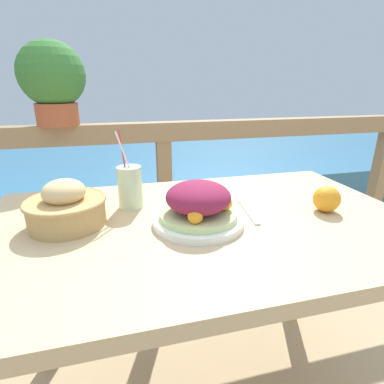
# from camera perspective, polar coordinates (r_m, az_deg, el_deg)

# --- Properties ---
(patio_table) EXTENTS (1.26, 0.76, 0.76)m
(patio_table) POSITION_cam_1_polar(r_m,az_deg,el_deg) (0.93, 1.88, -10.92)
(patio_table) COLOR tan
(patio_table) RESTS_ON ground_plane
(railing_fence) EXTENTS (2.80, 0.08, 0.96)m
(railing_fence) POSITION_cam_1_polar(r_m,az_deg,el_deg) (1.54, -5.34, 4.49)
(railing_fence) COLOR #937551
(railing_fence) RESTS_ON ground_plane
(sea_backdrop) EXTENTS (12.00, 4.00, 0.45)m
(sea_backdrop) POSITION_cam_1_polar(r_m,az_deg,el_deg) (4.07, -10.80, 6.63)
(sea_backdrop) COLOR teal
(sea_backdrop) RESTS_ON ground_plane
(salad_plate) EXTENTS (0.26, 0.26, 0.12)m
(salad_plate) POSITION_cam_1_polar(r_m,az_deg,el_deg) (0.84, 1.21, -2.74)
(salad_plate) COLOR white
(salad_plate) RESTS_ON patio_table
(drink_glass) EXTENTS (0.08, 0.08, 0.25)m
(drink_glass) POSITION_cam_1_polar(r_m,az_deg,el_deg) (0.97, -11.73, 0.94)
(drink_glass) COLOR beige
(drink_glass) RESTS_ON patio_table
(bread_basket) EXTENTS (0.22, 0.22, 0.13)m
(bread_basket) POSITION_cam_1_polar(r_m,az_deg,el_deg) (0.90, -22.85, -2.66)
(bread_basket) COLOR tan
(bread_basket) RESTS_ON patio_table
(potted_plant) EXTENTS (0.28, 0.28, 0.35)m
(potted_plant) POSITION_cam_1_polar(r_m,az_deg,el_deg) (1.48, -25.03, 18.84)
(potted_plant) COLOR #A34C2D
(potted_plant) RESTS_ON railing_fence
(fork) EXTENTS (0.04, 0.18, 0.00)m
(fork) POSITION_cam_1_polar(r_m,az_deg,el_deg) (0.94, 10.73, -3.76)
(fork) COLOR silver
(fork) RESTS_ON patio_table
(orange_near_basket) EXTENTS (0.08, 0.08, 0.08)m
(orange_near_basket) POSITION_cam_1_polar(r_m,az_deg,el_deg) (1.01, 24.27, -1.22)
(orange_near_basket) COLOR orange
(orange_near_basket) RESTS_ON patio_table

